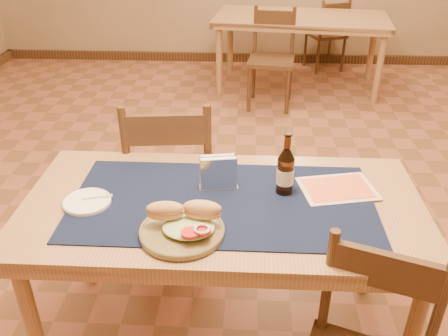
{
  "coord_description": "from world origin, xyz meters",
  "views": [
    {
      "loc": [
        0.09,
        -2.37,
        1.81
      ],
      "look_at": [
        0.0,
        -0.7,
        0.85
      ],
      "focal_mm": 38.0,
      "sensor_mm": 36.0,
      "label": 1
    }
  ],
  "objects_px": {
    "main_table": "(223,219)",
    "beer_bottle": "(285,171)",
    "sandwich_plate": "(184,225)",
    "napkin_holder": "(218,173)",
    "back_table": "(301,24)",
    "chair_main_far": "(172,177)"
  },
  "relations": [
    {
      "from": "main_table",
      "to": "beer_bottle",
      "type": "relative_size",
      "value": 6.02
    },
    {
      "from": "sandwich_plate",
      "to": "napkin_holder",
      "type": "xyz_separation_m",
      "value": [
        0.1,
        0.32,
        0.03
      ]
    },
    {
      "from": "sandwich_plate",
      "to": "back_table",
      "type": "bearing_deg",
      "value": 78.43
    },
    {
      "from": "napkin_holder",
      "to": "back_table",
      "type": "bearing_deg",
      "value": 79.07
    },
    {
      "from": "back_table",
      "to": "chair_main_far",
      "type": "distance_m",
      "value": 2.98
    },
    {
      "from": "back_table",
      "to": "sandwich_plate",
      "type": "bearing_deg",
      "value": -101.57
    },
    {
      "from": "main_table",
      "to": "sandwich_plate",
      "type": "height_order",
      "value": "sandwich_plate"
    },
    {
      "from": "back_table",
      "to": "chair_main_far",
      "type": "height_order",
      "value": "chair_main_far"
    },
    {
      "from": "chair_main_far",
      "to": "sandwich_plate",
      "type": "xyz_separation_m",
      "value": [
        0.18,
        -0.79,
        0.28
      ]
    },
    {
      "from": "main_table",
      "to": "back_table",
      "type": "bearing_deg",
      "value": 79.78
    },
    {
      "from": "main_table",
      "to": "beer_bottle",
      "type": "xyz_separation_m",
      "value": [
        0.25,
        0.08,
        0.19
      ]
    },
    {
      "from": "back_table",
      "to": "napkin_holder",
      "type": "distance_m",
      "value": 3.37
    },
    {
      "from": "sandwich_plate",
      "to": "chair_main_far",
      "type": "bearing_deg",
      "value": 102.75
    },
    {
      "from": "main_table",
      "to": "napkin_holder",
      "type": "distance_m",
      "value": 0.19
    },
    {
      "from": "chair_main_far",
      "to": "back_table",
      "type": "bearing_deg",
      "value": 72.01
    },
    {
      "from": "back_table",
      "to": "napkin_holder",
      "type": "bearing_deg",
      "value": -100.93
    },
    {
      "from": "beer_bottle",
      "to": "sandwich_plate",
      "type": "bearing_deg",
      "value": -142.05
    },
    {
      "from": "main_table",
      "to": "napkin_holder",
      "type": "relative_size",
      "value": 9.53
    },
    {
      "from": "main_table",
      "to": "back_table",
      "type": "relative_size",
      "value": 0.88
    },
    {
      "from": "chair_main_far",
      "to": "sandwich_plate",
      "type": "height_order",
      "value": "chair_main_far"
    },
    {
      "from": "chair_main_far",
      "to": "napkin_holder",
      "type": "height_order",
      "value": "chair_main_far"
    },
    {
      "from": "main_table",
      "to": "napkin_holder",
      "type": "height_order",
      "value": "napkin_holder"
    }
  ]
}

